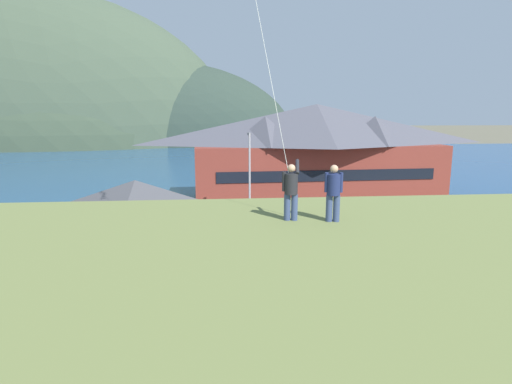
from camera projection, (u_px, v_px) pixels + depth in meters
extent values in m
plane|color=#66604C|center=(285.00, 278.00, 24.05)|extent=(600.00, 600.00, 0.00)
cube|color=gray|center=(274.00, 249.00, 28.93)|extent=(40.00, 20.00, 0.10)
cube|color=navy|center=(238.00, 161.00, 82.74)|extent=(360.00, 84.00, 0.03)
ellipsoid|color=#42513D|center=(30.00, 142.00, 137.55)|extent=(86.55, 58.10, 87.73)
ellipsoid|color=#42513D|center=(33.00, 143.00, 133.38)|extent=(133.46, 66.98, 95.32)
ellipsoid|color=#3D4C38|center=(40.00, 144.00, 128.03)|extent=(105.27, 56.07, 60.58)
ellipsoid|color=#2D3D33|center=(162.00, 143.00, 135.15)|extent=(88.11, 44.74, 52.21)
cube|color=brown|center=(315.00, 172.00, 45.31)|extent=(26.55, 10.59, 6.23)
cube|color=black|center=(328.00, 176.00, 40.61)|extent=(22.22, 1.06, 1.10)
pyramid|color=#4C4C56|center=(317.00, 124.00, 44.32)|extent=(28.16, 11.60, 4.25)
pyramid|color=#4C4C56|center=(265.00, 131.00, 42.07)|extent=(5.42, 5.42, 2.98)
pyramid|color=#4C4C56|center=(374.00, 130.00, 43.59)|extent=(5.42, 5.42, 2.98)
cube|color=#338475|center=(138.00, 232.00, 27.13)|extent=(7.01, 5.07, 3.54)
pyramid|color=#47474C|center=(136.00, 193.00, 26.64)|extent=(7.57, 5.58, 1.72)
cube|color=black|center=(129.00, 252.00, 24.80)|extent=(1.10, 0.09, 2.48)
cube|color=#70604C|center=(258.00, 180.00, 56.94)|extent=(3.20, 12.20, 0.70)
cube|color=navy|center=(232.00, 181.00, 56.12)|extent=(2.95, 8.08, 0.90)
cube|color=navy|center=(232.00, 177.00, 56.02)|extent=(2.87, 7.84, 0.16)
cube|color=silver|center=(232.00, 173.00, 55.32)|extent=(1.90, 2.48, 1.10)
cube|color=#23564C|center=(288.00, 183.00, 53.81)|extent=(2.97, 8.23, 0.90)
cube|color=#33665B|center=(288.00, 179.00, 53.71)|extent=(2.88, 7.98, 0.16)
cube|color=silver|center=(289.00, 175.00, 53.00)|extent=(1.93, 2.52, 1.10)
cube|color=#A8A399|center=(231.00, 177.00, 59.07)|extent=(3.35, 8.42, 0.90)
cube|color=#B7B2A8|center=(231.00, 174.00, 58.97)|extent=(3.25, 8.17, 0.16)
cube|color=silver|center=(231.00, 170.00, 58.25)|extent=(2.05, 2.62, 1.10)
cube|color=red|center=(213.00, 270.00, 23.12)|extent=(4.33, 2.13, 0.80)
cube|color=#B11A15|center=(210.00, 257.00, 22.96)|extent=(2.22, 1.76, 0.70)
cube|color=black|center=(210.00, 258.00, 22.96)|extent=(2.26, 1.80, 0.32)
cylinder|color=black|center=(239.00, 281.00, 22.53)|extent=(0.66, 0.27, 0.64)
cylinder|color=black|center=(235.00, 269.00, 24.31)|extent=(0.66, 0.27, 0.64)
cylinder|color=black|center=(189.00, 285.00, 22.09)|extent=(0.66, 0.27, 0.64)
cylinder|color=black|center=(189.00, 272.00, 23.86)|extent=(0.66, 0.27, 0.64)
cylinder|color=black|center=(499.00, 252.00, 27.19)|extent=(0.66, 0.28, 0.64)
cube|color=silver|center=(221.00, 231.00, 30.79)|extent=(4.30, 2.05, 0.80)
cube|color=beige|center=(219.00, 221.00, 30.64)|extent=(2.19, 1.72, 0.70)
cube|color=black|center=(219.00, 222.00, 30.65)|extent=(2.24, 1.76, 0.32)
cylinder|color=black|center=(239.00, 239.00, 30.00)|extent=(0.65, 0.26, 0.64)
cylinder|color=black|center=(240.00, 232.00, 31.80)|extent=(0.65, 0.26, 0.64)
cylinder|color=black|center=(202.00, 240.00, 29.92)|extent=(0.65, 0.26, 0.64)
cylinder|color=black|center=(205.00, 233.00, 31.73)|extent=(0.65, 0.26, 0.64)
cube|color=navy|center=(299.00, 230.00, 30.99)|extent=(4.22, 1.85, 0.80)
cube|color=navy|center=(301.00, 220.00, 30.86)|extent=(2.12, 1.62, 0.70)
cube|color=black|center=(301.00, 221.00, 30.87)|extent=(2.16, 1.66, 0.32)
cylinder|color=black|center=(279.00, 232.00, 31.86)|extent=(0.64, 0.23, 0.64)
cylinder|color=black|center=(282.00, 239.00, 30.06)|extent=(0.64, 0.23, 0.64)
cylinder|color=black|center=(314.00, 231.00, 32.07)|extent=(0.64, 0.23, 0.64)
cylinder|color=black|center=(319.00, 238.00, 30.27)|extent=(0.64, 0.23, 0.64)
cube|color=navy|center=(49.00, 241.00, 28.21)|extent=(4.28, 1.98, 0.80)
cube|color=navy|center=(46.00, 231.00, 28.05)|extent=(2.17, 1.69, 0.70)
cube|color=black|center=(46.00, 232.00, 28.06)|extent=(2.21, 1.72, 0.32)
cylinder|color=black|center=(66.00, 251.00, 27.57)|extent=(0.65, 0.25, 0.64)
cylinder|color=black|center=(74.00, 242.00, 29.36)|extent=(0.65, 0.25, 0.64)
cylinder|color=black|center=(23.00, 252.00, 27.21)|extent=(0.65, 0.25, 0.64)
cylinder|color=black|center=(34.00, 244.00, 29.00)|extent=(0.65, 0.25, 0.64)
cube|color=#9EA3A8|center=(363.00, 229.00, 31.30)|extent=(4.31, 2.09, 0.80)
cube|color=gray|center=(366.00, 219.00, 31.18)|extent=(2.21, 1.74, 0.70)
cube|color=black|center=(365.00, 220.00, 31.19)|extent=(2.25, 1.78, 0.32)
cylinder|color=black|center=(342.00, 231.00, 32.06)|extent=(0.65, 0.26, 0.64)
cylinder|color=black|center=(351.00, 238.00, 30.28)|extent=(0.65, 0.26, 0.64)
cylinder|color=black|center=(374.00, 230.00, 32.48)|extent=(0.65, 0.26, 0.64)
cylinder|color=black|center=(385.00, 237.00, 30.70)|extent=(0.65, 0.26, 0.64)
cube|color=red|center=(400.00, 255.00, 25.58)|extent=(4.33, 2.13, 0.80)
cube|color=#B11A15|center=(403.00, 243.00, 25.46)|extent=(2.22, 1.76, 0.70)
cube|color=black|center=(403.00, 244.00, 25.47)|extent=(2.27, 1.80, 0.32)
cylinder|color=black|center=(373.00, 257.00, 26.32)|extent=(0.66, 0.27, 0.64)
cylinder|color=black|center=(386.00, 267.00, 24.54)|extent=(0.66, 0.27, 0.64)
cylinder|color=black|center=(412.00, 255.00, 26.76)|extent=(0.66, 0.27, 0.64)
cylinder|color=black|center=(428.00, 265.00, 24.99)|extent=(0.66, 0.27, 0.64)
cube|color=red|center=(308.00, 254.00, 25.64)|extent=(4.35, 2.19, 0.80)
cube|color=#B11A15|center=(310.00, 243.00, 25.50)|extent=(2.24, 1.79, 0.70)
cube|color=black|center=(310.00, 243.00, 25.51)|extent=(2.29, 1.83, 0.32)
cylinder|color=black|center=(285.00, 255.00, 26.63)|extent=(0.66, 0.28, 0.64)
cylinder|color=black|center=(287.00, 266.00, 24.83)|extent=(0.66, 0.28, 0.64)
cylinder|color=black|center=(327.00, 255.00, 26.61)|extent=(0.66, 0.28, 0.64)
cylinder|color=black|center=(332.00, 266.00, 24.81)|extent=(0.66, 0.28, 0.64)
cube|color=#9EA3A8|center=(28.00, 275.00, 22.42)|extent=(4.20, 1.81, 0.80)
cube|color=gray|center=(24.00, 262.00, 22.27)|extent=(2.10, 1.60, 0.70)
cube|color=black|center=(24.00, 262.00, 22.27)|extent=(2.15, 1.64, 0.32)
cylinder|color=black|center=(48.00, 287.00, 21.72)|extent=(0.64, 0.22, 0.64)
cylinder|color=black|center=(61.00, 274.00, 23.51)|extent=(0.64, 0.22, 0.64)
cylinder|color=black|center=(11.00, 276.00, 23.27)|extent=(0.64, 0.22, 0.64)
cylinder|color=#ADADB2|center=(250.00, 181.00, 33.45)|extent=(0.16, 0.16, 7.87)
cube|color=#4C4C51|center=(249.00, 134.00, 33.07)|extent=(0.24, 0.70, 0.20)
cylinder|color=#384770|center=(287.00, 207.00, 12.61)|extent=(0.20, 0.20, 0.82)
cylinder|color=#384770|center=(294.00, 207.00, 12.59)|extent=(0.20, 0.20, 0.82)
cylinder|color=#232328|center=(291.00, 184.00, 12.46)|extent=(0.40, 0.40, 0.64)
sphere|color=tan|center=(291.00, 168.00, 12.37)|extent=(0.24, 0.24, 0.24)
cylinder|color=#232328|center=(297.00, 167.00, 12.53)|extent=(0.20, 0.57, 0.43)
cylinder|color=#232328|center=(284.00, 181.00, 12.47)|extent=(0.11, 0.11, 0.60)
cylinder|color=#384770|center=(329.00, 208.00, 12.46)|extent=(0.20, 0.20, 0.82)
cylinder|color=#384770|center=(336.00, 208.00, 12.45)|extent=(0.20, 0.20, 0.82)
cylinder|color=navy|center=(334.00, 185.00, 12.32)|extent=(0.40, 0.40, 0.64)
sphere|color=tan|center=(334.00, 169.00, 12.23)|extent=(0.24, 0.24, 0.24)
cylinder|color=navy|center=(326.00, 182.00, 12.32)|extent=(0.11, 0.11, 0.60)
cylinder|color=navy|center=(341.00, 182.00, 12.30)|extent=(0.11, 0.11, 0.60)
cylinder|color=silver|center=(259.00, 17.00, 13.29)|extent=(2.14, 3.36, 12.66)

